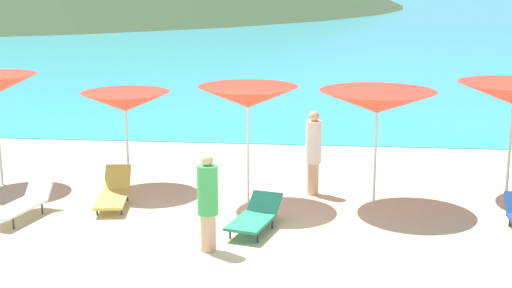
{
  "coord_description": "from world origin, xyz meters",
  "views": [
    {
      "loc": [
        1.6,
        -11.59,
        4.42
      ],
      "look_at": [
        0.23,
        2.1,
        1.2
      ],
      "focal_mm": 50.86,
      "sensor_mm": 36.0,
      "label": 1
    }
  ],
  "objects_px": {
    "umbrella_1": "(126,102)",
    "umbrella_2": "(248,97)",
    "lounge_chair_1": "(114,192)",
    "beachgoer_1": "(313,150)",
    "beachgoer_0": "(208,200)",
    "umbrella_3": "(377,102)",
    "lounge_chair_0": "(22,203)",
    "lounge_chair_3": "(255,216)"
  },
  "relations": [
    {
      "from": "umbrella_2",
      "to": "lounge_chair_3",
      "type": "height_order",
      "value": "umbrella_2"
    },
    {
      "from": "umbrella_1",
      "to": "lounge_chair_0",
      "type": "height_order",
      "value": "umbrella_1"
    },
    {
      "from": "umbrella_1",
      "to": "lounge_chair_0",
      "type": "distance_m",
      "value": 3.0
    },
    {
      "from": "umbrella_3",
      "to": "lounge_chair_1",
      "type": "bearing_deg",
      "value": -174.72
    },
    {
      "from": "lounge_chair_1",
      "to": "beachgoer_1",
      "type": "bearing_deg",
      "value": 7.16
    },
    {
      "from": "lounge_chair_0",
      "to": "beachgoer_0",
      "type": "height_order",
      "value": "beachgoer_0"
    },
    {
      "from": "beachgoer_1",
      "to": "umbrella_1",
      "type": "bearing_deg",
      "value": 106.61
    },
    {
      "from": "lounge_chair_0",
      "to": "umbrella_3",
      "type": "bearing_deg",
      "value": 24.94
    },
    {
      "from": "lounge_chair_0",
      "to": "lounge_chair_1",
      "type": "bearing_deg",
      "value": 45.36
    },
    {
      "from": "umbrella_3",
      "to": "lounge_chair_1",
      "type": "xyz_separation_m",
      "value": [
        -5.09,
        -0.47,
        -1.81
      ]
    },
    {
      "from": "umbrella_3",
      "to": "beachgoer_1",
      "type": "height_order",
      "value": "umbrella_3"
    },
    {
      "from": "umbrella_1",
      "to": "lounge_chair_0",
      "type": "relative_size",
      "value": 1.27
    },
    {
      "from": "lounge_chair_1",
      "to": "beachgoer_0",
      "type": "xyz_separation_m",
      "value": [
        2.25,
        -2.24,
        0.62
      ]
    },
    {
      "from": "umbrella_2",
      "to": "lounge_chair_3",
      "type": "relative_size",
      "value": 1.49
    },
    {
      "from": "umbrella_1",
      "to": "umbrella_3",
      "type": "relative_size",
      "value": 0.87
    },
    {
      "from": "umbrella_3",
      "to": "lounge_chair_0",
      "type": "relative_size",
      "value": 1.46
    },
    {
      "from": "lounge_chair_3",
      "to": "beachgoer_0",
      "type": "bearing_deg",
      "value": -108.0
    },
    {
      "from": "umbrella_2",
      "to": "lounge_chair_0",
      "type": "relative_size",
      "value": 1.45
    },
    {
      "from": "lounge_chair_1",
      "to": "lounge_chair_3",
      "type": "distance_m",
      "value": 3.16
    },
    {
      "from": "umbrella_1",
      "to": "lounge_chair_1",
      "type": "distance_m",
      "value": 2.0
    },
    {
      "from": "umbrella_2",
      "to": "umbrella_3",
      "type": "height_order",
      "value": "umbrella_2"
    },
    {
      "from": "umbrella_1",
      "to": "lounge_chair_3",
      "type": "height_order",
      "value": "umbrella_1"
    },
    {
      "from": "lounge_chair_1",
      "to": "umbrella_1",
      "type": "bearing_deg",
      "value": 83.04
    },
    {
      "from": "lounge_chair_0",
      "to": "lounge_chair_1",
      "type": "relative_size",
      "value": 0.93
    },
    {
      "from": "umbrella_1",
      "to": "beachgoer_1",
      "type": "relative_size",
      "value": 1.17
    },
    {
      "from": "beachgoer_0",
      "to": "umbrella_2",
      "type": "bearing_deg",
      "value": -32.59
    },
    {
      "from": "beachgoer_0",
      "to": "umbrella_3",
      "type": "bearing_deg",
      "value": -71.05
    },
    {
      "from": "umbrella_1",
      "to": "umbrella_2",
      "type": "bearing_deg",
      "value": -16.45
    },
    {
      "from": "lounge_chair_1",
      "to": "beachgoer_1",
      "type": "height_order",
      "value": "beachgoer_1"
    },
    {
      "from": "lounge_chair_0",
      "to": "lounge_chair_1",
      "type": "height_order",
      "value": "lounge_chair_0"
    },
    {
      "from": "umbrella_1",
      "to": "beachgoer_1",
      "type": "bearing_deg",
      "value": -1.56
    },
    {
      "from": "umbrella_1",
      "to": "beachgoer_0",
      "type": "distance_m",
      "value": 4.24
    },
    {
      "from": "lounge_chair_3",
      "to": "umbrella_2",
      "type": "bearing_deg",
      "value": 115.19
    },
    {
      "from": "beachgoer_1",
      "to": "umbrella_2",
      "type": "bearing_deg",
      "value": 136.33
    },
    {
      "from": "lounge_chair_1",
      "to": "lounge_chair_3",
      "type": "bearing_deg",
      "value": -30.98
    },
    {
      "from": "umbrella_1",
      "to": "umbrella_2",
      "type": "height_order",
      "value": "umbrella_2"
    },
    {
      "from": "umbrella_2",
      "to": "beachgoer_0",
      "type": "relative_size",
      "value": 1.42
    },
    {
      "from": "umbrella_2",
      "to": "lounge_chair_0",
      "type": "bearing_deg",
      "value": -161.8
    },
    {
      "from": "beachgoer_1",
      "to": "lounge_chair_0",
      "type": "bearing_deg",
      "value": 128.85
    },
    {
      "from": "umbrella_1",
      "to": "lounge_chair_1",
      "type": "height_order",
      "value": "umbrella_1"
    },
    {
      "from": "umbrella_3",
      "to": "lounge_chair_0",
      "type": "height_order",
      "value": "umbrella_3"
    },
    {
      "from": "lounge_chair_3",
      "to": "beachgoer_1",
      "type": "xyz_separation_m",
      "value": [
        0.97,
        2.29,
        0.67
      ]
    }
  ]
}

